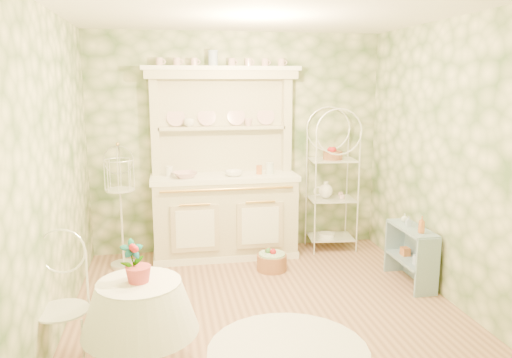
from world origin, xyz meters
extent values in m
plane|color=tan|center=(0.00, 0.00, 0.00)|extent=(3.60, 3.60, 0.00)
plane|color=white|center=(0.00, 0.00, 2.70)|extent=(3.60, 3.60, 0.00)
plane|color=beige|center=(-1.80, 0.00, 1.35)|extent=(3.60, 3.60, 0.00)
plane|color=beige|center=(1.80, 0.00, 1.35)|extent=(3.60, 3.60, 0.00)
plane|color=beige|center=(0.00, 1.80, 1.35)|extent=(3.60, 3.60, 0.00)
plane|color=beige|center=(0.00, -1.80, 1.35)|extent=(3.60, 3.60, 0.00)
cube|color=beige|center=(-0.20, 1.52, 1.15)|extent=(1.87, 0.61, 2.29)
cube|color=white|center=(1.16, 1.55, 0.90)|extent=(0.60, 0.45, 1.79)
cube|color=#82A0B3|center=(1.63, 0.32, 0.29)|extent=(0.26, 0.68, 0.58)
cylinder|color=white|center=(-1.10, -0.90, 0.30)|extent=(0.61, 0.61, 0.61)
cube|color=white|center=(-1.68, -0.70, 0.40)|extent=(0.38, 0.38, 0.80)
cube|color=white|center=(-1.40, 1.36, 0.72)|extent=(0.36, 0.36, 1.43)
cylinder|color=#A16744|center=(0.26, 0.93, 0.12)|extent=(0.38, 0.38, 0.24)
cylinder|color=white|center=(0.03, -0.79, 0.01)|extent=(1.42, 1.42, 0.01)
imported|color=white|center=(-0.67, 1.43, 1.02)|extent=(0.34, 0.34, 0.07)
imported|color=white|center=(-0.10, 1.43, 1.02)|extent=(0.22, 0.22, 0.07)
imported|color=white|center=(-0.60, 1.68, 1.61)|extent=(0.14, 0.14, 0.10)
imported|color=white|center=(0.12, 1.66, 1.61)|extent=(0.11, 0.11, 0.09)
imported|color=#3F7238|center=(-1.14, -0.90, 0.85)|extent=(0.19, 0.15, 0.31)
imported|color=#BC6834|center=(1.61, 0.11, 0.68)|extent=(0.09, 0.09, 0.17)
imported|color=#A7BBDD|center=(1.60, 0.35, 0.65)|extent=(0.05, 0.05, 0.11)
imported|color=silver|center=(1.64, 0.52, 0.65)|extent=(0.08, 0.08, 0.10)
camera|label=1|loc=(-0.88, -4.32, 2.11)|focal=35.00mm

